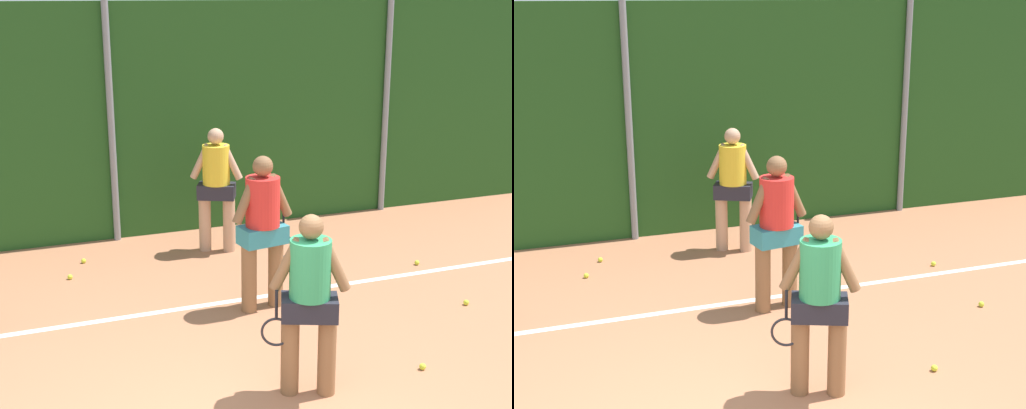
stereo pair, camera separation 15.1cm
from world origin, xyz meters
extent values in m
plane|color=#B2704C|center=(0.00, 1.76, 0.00)|extent=(24.09, 24.09, 0.00)
cube|color=#23511E|center=(0.00, 6.00, 1.74)|extent=(15.66, 0.25, 3.47)
cylinder|color=gray|center=(0.00, 5.82, 1.79)|extent=(0.10, 0.10, 3.58)
cylinder|color=gray|center=(4.52, 5.82, 1.79)|extent=(0.10, 0.10, 3.58)
cube|color=white|center=(0.00, 3.06, 0.00)|extent=(11.44, 0.10, 0.01)
cylinder|color=#8C603D|center=(1.05, 0.79, 0.38)|extent=(0.17, 0.17, 0.77)
cylinder|color=#8C603D|center=(0.74, 0.92, 0.38)|extent=(0.17, 0.17, 0.77)
cube|color=#23232D|center=(0.90, 0.86, 0.87)|extent=(0.59, 0.47, 0.20)
cylinder|color=#339E60|center=(0.90, 0.86, 1.24)|extent=(0.37, 0.37, 0.54)
sphere|color=#8C603D|center=(0.90, 0.86, 1.63)|extent=(0.22, 0.22, 0.22)
cylinder|color=#8C603D|center=(1.09, 0.77, 1.28)|extent=(0.30, 0.18, 0.52)
cylinder|color=#8C603D|center=(0.70, 0.94, 1.28)|extent=(0.30, 0.18, 0.52)
cylinder|color=black|center=(0.60, 0.92, 0.91)|extent=(0.03, 0.03, 0.28)
torus|color=#26262B|center=(0.60, 0.92, 0.64)|extent=(0.27, 0.13, 0.28)
cylinder|color=#8C603D|center=(1.00, 2.74, 0.40)|extent=(0.18, 0.18, 0.81)
cylinder|color=#8C603D|center=(1.35, 2.80, 0.40)|extent=(0.18, 0.18, 0.81)
cube|color=teal|center=(1.18, 2.77, 0.91)|extent=(0.58, 0.39, 0.22)
cylinder|color=red|center=(1.18, 2.77, 1.31)|extent=(0.39, 0.39, 0.57)
sphere|color=#8C603D|center=(1.18, 2.77, 1.72)|extent=(0.23, 0.23, 0.23)
cylinder|color=#8C603D|center=(0.95, 2.74, 1.35)|extent=(0.33, 0.14, 0.54)
cylinder|color=#8C603D|center=(1.40, 2.80, 1.35)|extent=(0.33, 0.14, 0.54)
cylinder|color=black|center=(1.48, 2.87, 0.97)|extent=(0.03, 0.03, 0.28)
torus|color=#26262B|center=(1.48, 2.87, 0.70)|extent=(0.28, 0.07, 0.28)
cylinder|color=tan|center=(1.43, 4.78, 0.39)|extent=(0.17, 0.17, 0.78)
cylinder|color=tan|center=(1.11, 4.92, 0.39)|extent=(0.17, 0.17, 0.78)
cube|color=#23232D|center=(1.27, 4.85, 0.89)|extent=(0.60, 0.50, 0.21)
cylinder|color=yellow|center=(1.27, 4.85, 1.27)|extent=(0.38, 0.38, 0.56)
sphere|color=tan|center=(1.27, 4.85, 1.67)|extent=(0.23, 0.23, 0.23)
cylinder|color=tan|center=(1.47, 4.76, 1.31)|extent=(0.30, 0.20, 0.53)
cylinder|color=tan|center=(1.07, 4.94, 1.31)|extent=(0.30, 0.20, 0.53)
sphere|color=#CCDB33|center=(3.48, 1.99, 0.03)|extent=(0.07, 0.07, 0.07)
sphere|color=#CCDB33|center=(2.82, 5.22, 0.03)|extent=(0.07, 0.07, 0.07)
sphere|color=#CCDB33|center=(2.14, 0.85, 0.03)|extent=(0.07, 0.07, 0.07)
sphere|color=#CCDB33|center=(-0.86, 4.46, 0.03)|extent=(0.07, 0.07, 0.07)
sphere|color=#CCDB33|center=(3.66, 3.33, 0.03)|extent=(0.07, 0.07, 0.07)
sphere|color=#CCDB33|center=(-0.62, 4.99, 0.03)|extent=(0.07, 0.07, 0.07)
sphere|color=#CCDB33|center=(1.91, 2.51, 0.03)|extent=(0.07, 0.07, 0.07)
camera|label=1|loc=(-1.65, -4.62, 3.62)|focal=50.98mm
camera|label=2|loc=(-1.51, -4.67, 3.62)|focal=50.98mm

